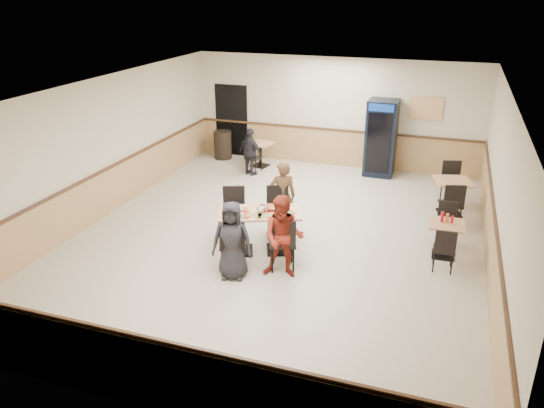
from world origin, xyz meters
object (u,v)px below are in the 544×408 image
at_px(diner_man_opposite, 283,196).
at_px(side_table_far, 452,192).
at_px(pepsi_cooler, 381,138).
at_px(diner_woman_left, 232,240).
at_px(main_table, 260,225).
at_px(diner_woman_right, 283,237).
at_px(lone_diner, 250,152).
at_px(back_table, 260,151).
at_px(side_table_near, 446,234).
at_px(trash_bin, 223,145).

distance_m(diner_man_opposite, side_table_far, 3.86).
height_order(diner_man_opposite, pepsi_cooler, pepsi_cooler).
bearing_deg(diner_woman_left, main_table, 71.44).
bearing_deg(diner_man_opposite, diner_woman_right, 85.05).
bearing_deg(side_table_far, diner_woman_right, -125.39).
distance_m(diner_man_opposite, lone_diner, 3.58).
relative_size(side_table_far, back_table, 1.23).
height_order(diner_man_opposite, back_table, diner_man_opposite).
height_order(main_table, diner_woman_left, diner_woman_left).
distance_m(side_table_near, side_table_far, 2.13).
height_order(lone_diner, trash_bin, lone_diner).
bearing_deg(back_table, pepsi_cooler, 6.86).
xyz_separation_m(lone_diner, side_table_far, (5.17, -1.04, -0.11)).
xyz_separation_m(lone_diner, pepsi_cooler, (3.26, 1.17, 0.37)).
relative_size(diner_woman_left, pepsi_cooler, 0.70).
bearing_deg(diner_woman_right, trash_bin, 114.38).
relative_size(diner_woman_right, pepsi_cooler, 0.74).
bearing_deg(diner_woman_left, diner_woman_right, 9.34).
bearing_deg(side_table_far, lone_diner, 168.62).
height_order(main_table, diner_woman_right, diner_woman_right).
xyz_separation_m(diner_woman_right, side_table_far, (2.70, 3.80, -0.21)).
relative_size(main_table, side_table_far, 1.88).
height_order(diner_man_opposite, side_table_far, diner_man_opposite).
bearing_deg(diner_woman_right, pepsi_cooler, 74.49).
distance_m(main_table, trash_bin, 6.07).
height_order(side_table_near, pepsi_cooler, pepsi_cooler).
xyz_separation_m(diner_woman_left, lone_diner, (-1.65, 5.16, -0.07)).
xyz_separation_m(diner_woman_right, trash_bin, (-3.78, 5.96, -0.34)).
xyz_separation_m(side_table_near, back_table, (-5.12, 3.94, 0.00)).
distance_m(diner_woman_left, trash_bin, 6.96).
xyz_separation_m(lone_diner, back_table, (0.00, 0.78, -0.18)).
bearing_deg(diner_man_opposite, diner_woman_left, 60.52).
relative_size(diner_man_opposite, side_table_far, 1.64).
relative_size(main_table, lone_diner, 1.35).
xyz_separation_m(diner_woman_right, diner_man_opposite, (-0.59, 1.79, 0.00)).
bearing_deg(lone_diner, diner_woman_left, 132.20).
height_order(lone_diner, pepsi_cooler, pepsi_cooler).
bearing_deg(pepsi_cooler, lone_diner, -159.56).
relative_size(side_table_far, trash_bin, 1.12).
xyz_separation_m(side_table_near, trash_bin, (-6.43, 4.29, -0.04)).
height_order(diner_man_opposite, lone_diner, diner_man_opposite).
bearing_deg(side_table_near, pepsi_cooler, 113.17).
distance_m(main_table, diner_woman_left, 1.07).
height_order(side_table_far, back_table, side_table_far).
bearing_deg(back_table, diner_man_opposite, -63.84).
relative_size(main_table, diner_man_opposite, 1.14).
xyz_separation_m(main_table, side_table_near, (3.36, 0.94, -0.10)).
bearing_deg(back_table, trash_bin, 165.01).
height_order(diner_woman_left, trash_bin, diner_woman_left).
distance_m(diner_woman_left, lone_diner, 5.42).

